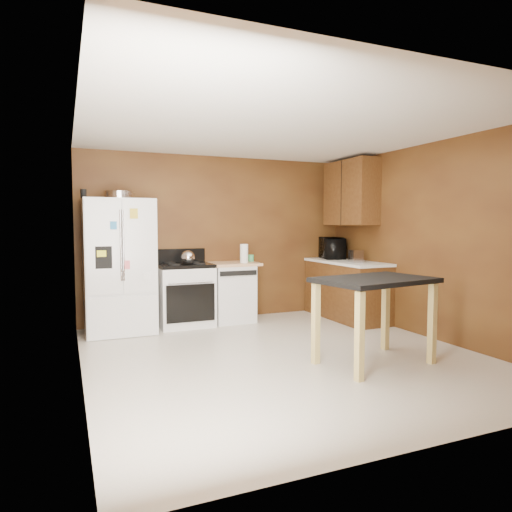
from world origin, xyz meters
TOP-DOWN VIEW (x-y plane):
  - floor at (0.00, 0.00)m, footprint 4.50×4.50m
  - ceiling at (0.00, 0.00)m, footprint 4.50×4.50m
  - wall_back at (0.00, 2.25)m, footprint 4.20×0.00m
  - wall_front at (0.00, -2.25)m, footprint 4.20×0.00m
  - wall_left at (-2.10, 0.00)m, footprint 0.00×4.50m
  - wall_right at (2.10, 0.00)m, footprint 0.00×4.50m
  - roasting_pan at (-1.53, 1.84)m, footprint 0.40×0.40m
  - pen_cup at (-1.98, 1.81)m, footprint 0.08×0.08m
  - kettle at (-0.62, 1.80)m, footprint 0.20×0.20m
  - paper_towel at (0.24, 1.82)m, footprint 0.15×0.15m
  - green_canister at (0.43, 2.03)m, footprint 0.10×0.10m
  - toaster at (1.76, 1.15)m, footprint 0.22×0.28m
  - microwave at (1.83, 1.93)m, footprint 0.53×0.66m
  - refrigerator at (-1.55, 1.86)m, footprint 0.90×0.80m
  - gas_range at (-0.64, 1.92)m, footprint 0.76×0.68m
  - dishwasher at (0.08, 1.95)m, footprint 0.78×0.63m
  - right_cabinets at (1.84, 1.48)m, footprint 0.63×1.58m
  - island at (0.75, -0.62)m, footprint 1.29×0.96m

SIDE VIEW (x-z plane):
  - floor at x=0.00m, z-range 0.00..0.00m
  - dishwasher at x=0.08m, z-range 0.01..0.90m
  - gas_range at x=-0.64m, z-range -0.09..1.01m
  - island at x=0.75m, z-range 0.31..1.22m
  - refrigerator at x=-1.55m, z-range 0.00..1.80m
  - right_cabinets at x=1.84m, z-range -0.32..2.13m
  - green_canister at x=0.43m, z-range 0.89..0.99m
  - toaster at x=1.76m, z-range 0.90..1.08m
  - kettle at x=-0.62m, z-range 0.90..1.10m
  - paper_towel at x=0.24m, z-range 0.89..1.17m
  - microwave at x=1.83m, z-range 0.90..1.22m
  - wall_back at x=0.00m, z-range -0.85..3.35m
  - wall_front at x=0.00m, z-range -0.85..3.35m
  - wall_left at x=-2.10m, z-range -1.00..3.50m
  - wall_right at x=2.10m, z-range -1.00..3.50m
  - roasting_pan at x=-1.53m, z-range 1.80..1.90m
  - pen_cup at x=-1.98m, z-range 1.80..1.91m
  - ceiling at x=0.00m, z-range 2.50..2.50m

